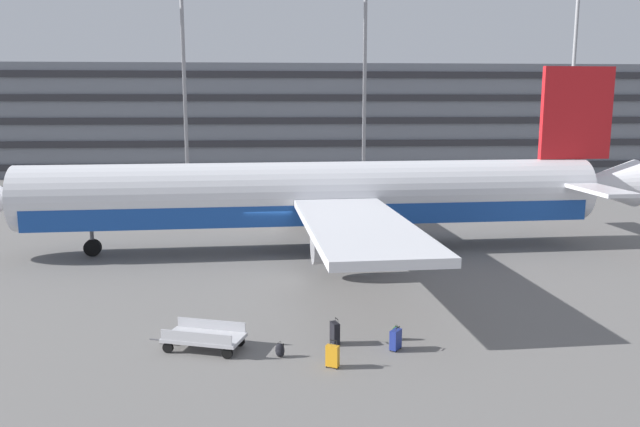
% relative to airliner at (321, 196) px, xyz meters
% --- Properties ---
extents(ground_plane, '(600.00, 600.00, 0.00)m').
position_rel_airliner_xyz_m(ground_plane, '(-2.88, -0.78, -3.01)').
color(ground_plane, slate).
extents(terminal_structure, '(166.49, 17.22, 12.16)m').
position_rel_airliner_xyz_m(terminal_structure, '(-2.88, 42.97, 3.07)').
color(terminal_structure, slate).
rests_on(terminal_structure, ground_plane).
extents(airliner, '(36.98, 29.91, 10.08)m').
position_rel_airliner_xyz_m(airliner, '(0.00, 0.00, 0.00)').
color(airliner, silver).
rests_on(airliner, ground_plane).
extents(light_mast_center_left, '(1.80, 0.50, 26.06)m').
position_rel_airliner_xyz_m(light_mast_center_left, '(-11.14, 28.82, 11.77)').
color(light_mast_center_left, gray).
rests_on(light_mast_center_left, ground_plane).
extents(light_mast_center_right, '(1.80, 0.50, 21.13)m').
position_rel_airliner_xyz_m(light_mast_center_right, '(6.38, 28.82, 9.24)').
color(light_mast_center_right, gray).
rests_on(light_mast_center_right, ground_plane).
extents(light_mast_right, '(1.80, 0.50, 21.37)m').
position_rel_airliner_xyz_m(light_mast_right, '(27.45, 28.82, 9.36)').
color(light_mast_right, gray).
rests_on(light_mast_right, ground_plane).
extents(suitcase_purple, '(0.47, 0.52, 0.81)m').
position_rel_airliner_xyz_m(suitcase_purple, '(1.44, -14.76, -2.63)').
color(suitcase_purple, navy).
rests_on(suitcase_purple, ground_plane).
extents(suitcase_teal, '(0.45, 0.37, 0.88)m').
position_rel_airliner_xyz_m(suitcase_teal, '(-0.78, -16.03, -2.62)').
color(suitcase_teal, orange).
rests_on(suitcase_teal, ground_plane).
extents(suitcase_scuffed, '(0.33, 0.47, 0.92)m').
position_rel_airliner_xyz_m(suitcase_scuffed, '(-0.53, -14.10, -2.59)').
color(suitcase_scuffed, black).
rests_on(suitcase_scuffed, ground_plane).
extents(backpack_navy, '(0.32, 0.25, 0.56)m').
position_rel_airliner_xyz_m(backpack_navy, '(1.62, -13.85, -2.76)').
color(backpack_navy, '#264C26').
rests_on(backpack_navy, ground_plane).
extents(backpack_silver, '(0.36, 0.30, 0.53)m').
position_rel_airliner_xyz_m(backpack_silver, '(-2.41, -15.10, -2.78)').
color(backpack_silver, black).
rests_on(backpack_silver, ground_plane).
extents(baggage_cart, '(3.35, 2.03, 0.82)m').
position_rel_airliner_xyz_m(baggage_cart, '(-4.92, -14.26, -2.58)').
color(baggage_cart, '#B7B7BC').
rests_on(baggage_cart, ground_plane).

